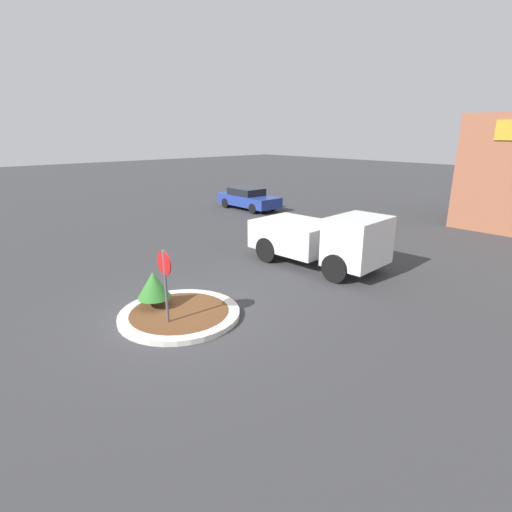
% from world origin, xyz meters
% --- Properties ---
extents(ground_plane, '(120.00, 120.00, 0.00)m').
position_xyz_m(ground_plane, '(0.00, 0.00, 0.00)').
color(ground_plane, '#38383A').
extents(traffic_island, '(3.25, 3.25, 0.14)m').
position_xyz_m(traffic_island, '(0.00, 0.00, 0.07)').
color(traffic_island, beige).
rests_on(traffic_island, ground_plane).
extents(stop_sign, '(0.61, 0.07, 2.04)m').
position_xyz_m(stop_sign, '(0.32, -0.53, 1.39)').
color(stop_sign, '#4C4C51').
rests_on(stop_sign, ground_plane).
extents(island_shrub, '(0.92, 0.92, 1.01)m').
position_xyz_m(island_shrub, '(-0.77, -0.31, 0.78)').
color(island_shrub, brown).
rests_on(island_shrub, traffic_island).
extents(utility_truck, '(5.13, 2.54, 2.07)m').
position_xyz_m(utility_truck, '(-0.24, 6.19, 1.05)').
color(utility_truck, silver).
rests_on(utility_truck, ground_plane).
extents(parked_sedan_blue, '(4.48, 1.87, 1.35)m').
position_xyz_m(parked_sedan_blue, '(-10.78, 11.84, 0.69)').
color(parked_sedan_blue, navy).
rests_on(parked_sedan_blue, ground_plane).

